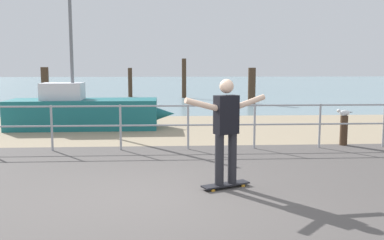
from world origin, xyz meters
name	(u,v)px	position (x,y,z in m)	size (l,w,h in m)	color
ground_plane	(171,222)	(0.00, -1.00, 0.00)	(24.00, 10.00, 0.04)	#514C49
beach_strip	(168,128)	(0.00, 7.00, 0.00)	(24.00, 6.00, 0.04)	tan
sea_surface	(167,85)	(0.00, 35.00, 0.00)	(72.00, 50.00, 0.04)	#75939E
railing_fence	(120,120)	(-1.09, 3.60, 0.70)	(12.31, 0.05, 1.05)	#9EA0A5
sailboat	(89,112)	(-2.39, 7.02, 0.52)	(4.96, 1.44, 4.60)	#19666B
skateboard	(226,185)	(0.88, 0.42, 0.07)	(0.81, 0.52, 0.08)	black
skateboarder	(226,125)	(0.88, 0.42, 1.02)	(1.35, 0.69, 1.65)	#26262B
bollard_short	(344,131)	(4.21, 3.89, 0.36)	(0.18, 0.18, 0.73)	#422D1E
seagull	(344,113)	(4.19, 3.88, 0.81)	(0.46, 0.26, 0.18)	white
groyne_post_0	(45,88)	(-5.36, 13.23, 0.91)	(0.33, 0.33, 1.82)	#422D1E
groyne_post_1	(130,83)	(-2.20, 19.83, 0.86)	(0.25, 0.25, 1.73)	#422D1E
groyne_post_2	(184,78)	(0.96, 18.83, 1.13)	(0.25, 0.25, 2.26)	#422D1E
groyne_post_3	(252,86)	(4.11, 14.89, 0.89)	(0.37, 0.37, 1.78)	#422D1E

